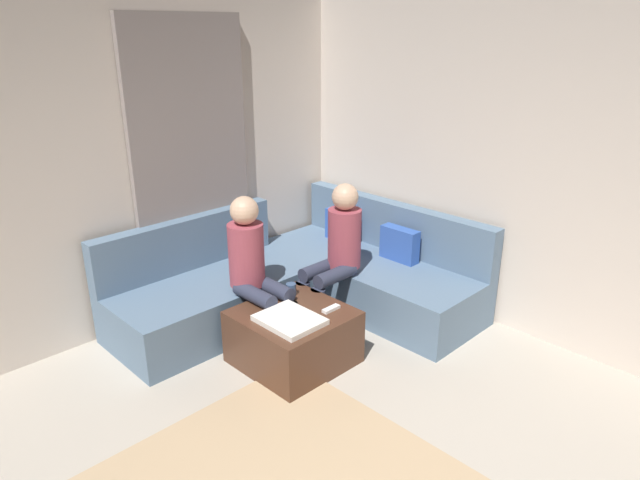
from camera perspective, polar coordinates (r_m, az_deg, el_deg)
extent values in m
cube|color=beige|center=(4.48, 27.76, 4.90)|extent=(6.00, 0.12, 2.70)
cube|color=beige|center=(4.50, -27.65, 4.99)|extent=(0.12, 6.00, 2.70)
cube|color=gray|center=(4.95, -12.76, 6.93)|extent=(0.06, 1.10, 2.50)
cube|color=slate|center=(5.22, 4.92, -4.04)|extent=(2.10, 0.85, 0.42)
cube|color=slate|center=(5.31, 7.56, 1.38)|extent=(2.10, 0.14, 0.45)
cube|color=slate|center=(4.87, -10.71, -6.21)|extent=(0.85, 1.70, 0.42)
cube|color=slate|center=(4.98, -13.36, -0.36)|extent=(0.14, 1.70, 0.45)
cube|color=#3359B2|center=(5.52, 2.27, 1.16)|extent=(0.36, 0.12, 0.36)
cube|color=#3359B2|center=(5.10, 8.02, -0.73)|extent=(0.36, 0.12, 0.36)
cube|color=#4C2D1E|center=(4.30, -2.71, -9.74)|extent=(0.76, 0.76, 0.42)
cube|color=white|center=(4.05, -3.08, -8.05)|extent=(0.44, 0.36, 0.04)
cylinder|color=#334C72|center=(4.43, -2.95, -5.00)|extent=(0.08, 0.08, 0.10)
cube|color=white|center=(4.21, 1.13, -6.96)|extent=(0.05, 0.15, 0.02)
cylinder|color=#2D3347|center=(4.63, -0.20, -7.36)|extent=(0.12, 0.12, 0.42)
cylinder|color=#2D3347|center=(4.74, -1.74, -6.62)|extent=(0.12, 0.12, 0.42)
cylinder|color=#2D3347|center=(4.64, 1.56, -3.59)|extent=(0.12, 0.40, 0.12)
cylinder|color=#2D3347|center=(4.75, -0.01, -2.95)|extent=(0.12, 0.40, 0.12)
cylinder|color=#993F4C|center=(4.73, 2.48, 0.20)|extent=(0.28, 0.28, 0.50)
sphere|color=#D8AD8C|center=(4.62, 2.55, 4.38)|extent=(0.22, 0.22, 0.22)
cylinder|color=#2D3347|center=(4.42, -2.98, -8.82)|extent=(0.12, 0.12, 0.42)
cylinder|color=#2D3347|center=(4.32, -4.79, -9.63)|extent=(0.12, 0.12, 0.42)
cylinder|color=#2D3347|center=(4.43, -4.78, -4.86)|extent=(0.40, 0.12, 0.12)
cylinder|color=#2D3347|center=(4.33, -6.61, -5.57)|extent=(0.40, 0.12, 0.12)
cylinder|color=#993F4C|center=(4.43, -7.44, -1.47)|extent=(0.28, 0.28, 0.50)
sphere|color=#D8AD8C|center=(4.30, -7.66, 2.97)|extent=(0.22, 0.22, 0.22)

